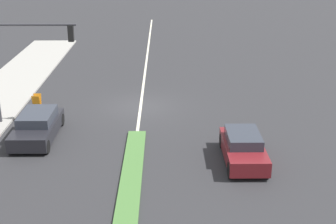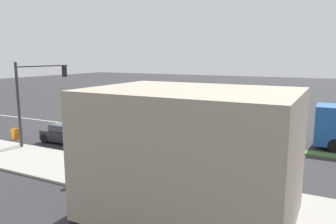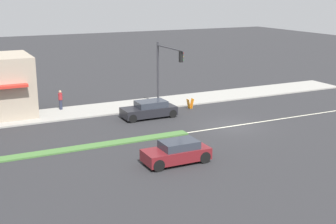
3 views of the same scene
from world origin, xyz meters
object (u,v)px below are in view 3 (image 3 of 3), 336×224
warning_aframe_sign (190,104)px  sedan_maroon (177,152)px  pedestrian (60,99)px  traffic_signal_main (165,66)px  sedan_dark (149,110)px

warning_aframe_sign → sedan_maroon: sedan_maroon is taller
pedestrian → warning_aframe_sign: pedestrian is taller
warning_aframe_sign → sedan_maroon: size_ratio=0.21×
traffic_signal_main → warning_aframe_sign: 4.22m
traffic_signal_main → warning_aframe_sign: size_ratio=6.69×
pedestrian → sedan_maroon: 15.58m
sedan_dark → traffic_signal_main: bearing=-60.3°
pedestrian → sedan_dark: size_ratio=0.38×
sedan_dark → sedan_maroon: size_ratio=1.10×
pedestrian → sedan_dark: (-5.25, -5.83, -0.33)m
traffic_signal_main → sedan_maroon: size_ratio=1.43×
pedestrian → sedan_dark: 7.86m
traffic_signal_main → sedan_maroon: (-11.12, 4.63, -3.25)m
pedestrian → warning_aframe_sign: bearing=-111.9°
traffic_signal_main → sedan_maroon: bearing=157.4°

